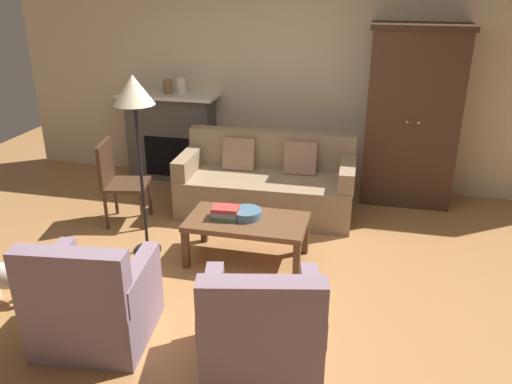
% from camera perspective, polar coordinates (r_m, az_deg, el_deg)
% --- Properties ---
extents(ground_plane, '(9.60, 9.60, 0.00)m').
position_cam_1_polar(ground_plane, '(4.63, -1.46, -9.89)').
color(ground_plane, '#B27A47').
extents(back_wall, '(7.20, 0.10, 2.80)m').
position_cam_1_polar(back_wall, '(6.49, 4.28, 12.94)').
color(back_wall, beige).
rests_on(back_wall, ground).
extents(fireplace, '(1.26, 0.48, 1.12)m').
position_cam_1_polar(fireplace, '(6.86, -9.24, 6.11)').
color(fireplace, '#4C4947').
rests_on(fireplace, ground).
extents(armoire, '(1.06, 0.57, 2.02)m').
position_cam_1_polar(armoire, '(6.18, 16.69, 7.90)').
color(armoire, '#472D1E').
rests_on(armoire, ground).
extents(couch, '(1.95, 0.91, 0.86)m').
position_cam_1_polar(couch, '(5.83, 1.21, 0.80)').
color(couch, '#937A5B').
rests_on(couch, ground).
extents(coffee_table, '(1.10, 0.60, 0.42)m').
position_cam_1_polar(coffee_table, '(4.80, -1.00, -3.59)').
color(coffee_table, brown).
rests_on(coffee_table, ground).
extents(fruit_bowl, '(0.28, 0.28, 0.08)m').
position_cam_1_polar(fruit_bowl, '(4.80, -1.04, -2.37)').
color(fruit_bowl, slate).
rests_on(fruit_bowl, coffee_table).
extents(book_stack, '(0.26, 0.19, 0.11)m').
position_cam_1_polar(book_stack, '(4.79, -3.40, -2.25)').
color(book_stack, '#427A4C').
rests_on(book_stack, coffee_table).
extents(mantel_vase_bronze, '(0.11, 0.11, 0.17)m').
position_cam_1_polar(mantel_vase_bronze, '(6.69, -9.64, 11.29)').
color(mantel_vase_bronze, olive).
rests_on(mantel_vase_bronze, fireplace).
extents(mantel_vase_cream, '(0.12, 0.12, 0.21)m').
position_cam_1_polar(mantel_vase_cream, '(6.62, -8.18, 11.43)').
color(mantel_vase_cream, beige).
rests_on(mantel_vase_cream, fireplace).
extents(armchair_near_left, '(0.86, 0.86, 0.88)m').
position_cam_1_polar(armchair_near_left, '(3.99, -17.36, -11.53)').
color(armchair_near_left, gray).
rests_on(armchair_near_left, ground).
extents(armchair_near_right, '(0.91, 0.92, 0.88)m').
position_cam_1_polar(armchair_near_right, '(3.54, 0.61, -15.22)').
color(armchair_near_right, gray).
rests_on(armchair_near_right, ground).
extents(side_chair_wooden, '(0.52, 0.52, 0.90)m').
position_cam_1_polar(side_chair_wooden, '(5.69, -14.92, 1.55)').
color(side_chair_wooden, '#472D1E').
rests_on(side_chair_wooden, ground).
extents(floor_lamp, '(0.36, 0.36, 1.71)m').
position_cam_1_polar(floor_lamp, '(4.71, -13.16, 9.67)').
color(floor_lamp, black).
rests_on(floor_lamp, ground).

